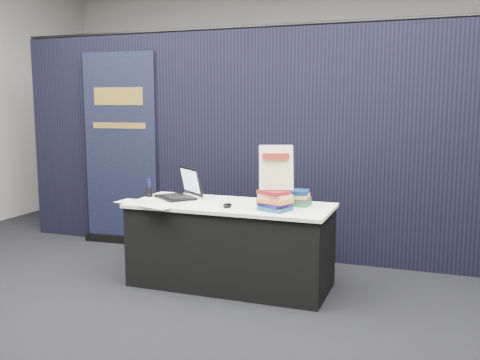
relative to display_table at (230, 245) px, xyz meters
name	(u,v)px	position (x,y,z in m)	size (l,w,h in m)	color
floor	(206,306)	(0.00, -0.55, -0.38)	(8.00, 8.00, 0.00)	black
wall_back	(316,95)	(0.00, 3.45, 1.37)	(8.00, 0.02, 3.50)	#A4A29B
drape_partition	(266,145)	(0.00, 1.05, 0.82)	(6.00, 0.08, 2.40)	black
display_table	(230,245)	(0.00, 0.00, 0.00)	(1.80, 0.75, 0.75)	black
laptop	(178,191)	(-0.58, 0.12, 0.44)	(0.47, 0.51, 0.29)	black
mouse	(227,205)	(0.03, -0.16, 0.39)	(0.07, 0.11, 0.04)	black
brochure_left	(134,202)	(-0.86, -0.21, 0.38)	(0.29, 0.21, 0.00)	silver
brochure_mid	(159,206)	(-0.55, -0.31, 0.38)	(0.31, 0.22, 0.00)	white
brochure_right	(173,201)	(-0.55, -0.05, 0.38)	(0.33, 0.23, 0.00)	silver
pen_cup	(149,192)	(-0.86, 0.07, 0.42)	(0.07, 0.07, 0.09)	black
book_stack_tall	(275,200)	(0.45, -0.13, 0.46)	(0.30, 0.28, 0.17)	navy
book_stack_short	(296,198)	(0.56, 0.14, 0.44)	(0.24, 0.18, 0.14)	#238339
info_sign	(276,168)	(0.45, -0.10, 0.73)	(0.30, 0.20, 0.39)	black
pullup_banner	(121,160)	(-1.73, 0.95, 0.60)	(0.94, 0.17, 2.21)	black
stacking_chair	(283,210)	(0.25, 0.85, 0.17)	(0.55, 0.56, 0.99)	black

